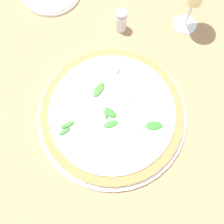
{
  "coord_description": "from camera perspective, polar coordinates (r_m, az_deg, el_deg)",
  "views": [
    {
      "loc": [
        -0.08,
        0.18,
        0.63
      ],
      "look_at": [
        -0.01,
        -0.01,
        0.03
      ],
      "focal_mm": 42.0,
      "sensor_mm": 36.0,
      "label": 1
    }
  ],
  "objects": [
    {
      "name": "shaker_pepper",
      "position": [
        0.76,
        2.0,
        19.23
      ],
      "size": [
        0.03,
        0.03,
        0.07
      ],
      "color": "silver",
      "rests_on": "ground_plane"
    },
    {
      "name": "pizza_arugula_main",
      "position": [
        0.64,
        -0.0,
        -0.37
      ],
      "size": [
        0.37,
        0.37,
        0.05
      ],
      "color": "white",
      "rests_on": "ground_plane"
    },
    {
      "name": "ground_plane",
      "position": [
        0.66,
        -1.0,
        -1.03
      ],
      "size": [
        6.0,
        6.0,
        0.0
      ],
      "primitive_type": "plane",
      "color": "#9E7A56"
    }
  ]
}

